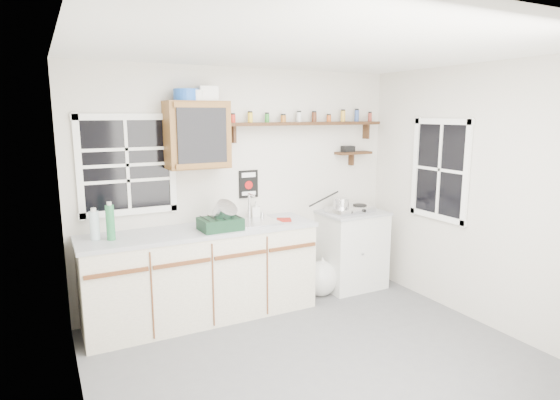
{
  "coord_description": "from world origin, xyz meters",
  "views": [
    {
      "loc": [
        -1.95,
        -2.99,
        2.03
      ],
      "look_at": [
        -0.11,
        0.55,
        1.29
      ],
      "focal_mm": 30.0,
      "sensor_mm": 36.0,
      "label": 1
    }
  ],
  "objects": [
    {
      "name": "upper_cabinet_clutter",
      "position": [
        -0.56,
        1.44,
        2.21
      ],
      "size": [
        0.42,
        0.24,
        0.14
      ],
      "color": "#1B4EAF",
      "rests_on": "upper_cabinet"
    },
    {
      "name": "soap_bottle",
      "position": [
        0.1,
        1.51,
        1.01
      ],
      "size": [
        0.1,
        0.11,
        0.18
      ],
      "primitive_type": "imported",
      "rotation": [
        0.0,
        0.0,
        -0.34
      ],
      "color": "silver",
      "rests_on": "main_cabinet"
    },
    {
      "name": "secondary_shelf",
      "position": [
        1.36,
        1.52,
        1.58
      ],
      "size": [
        0.45,
        0.16,
        0.24
      ],
      "color": "black",
      "rests_on": "wall_back"
    },
    {
      "name": "water_bottles",
      "position": [
        -1.49,
        1.32,
        1.07
      ],
      "size": [
        0.21,
        0.15,
        0.35
      ],
      "color": "silver",
      "rests_on": "main_cabinet"
    },
    {
      "name": "hotplate",
      "position": [
        1.2,
        1.31,
        0.95
      ],
      "size": [
        0.56,
        0.33,
        0.08
      ],
      "rotation": [
        0.0,
        0.0,
        0.1
      ],
      "color": "silver",
      "rests_on": "right_cabinet"
    },
    {
      "name": "saucepan",
      "position": [
        1.06,
        1.31,
        1.03
      ],
      "size": [
        0.44,
        0.23,
        0.19
      ],
      "rotation": [
        0.0,
        0.0,
        -0.25
      ],
      "color": "silver",
      "rests_on": "hotplate"
    },
    {
      "name": "dish_rack",
      "position": [
        -0.42,
        1.18,
        1.01
      ],
      "size": [
        0.4,
        0.31,
        0.29
      ],
      "rotation": [
        0.0,
        0.0,
        0.02
      ],
      "color": "black",
      "rests_on": "main_cabinet"
    },
    {
      "name": "window_back",
      "position": [
        -1.2,
        1.59,
        1.55
      ],
      "size": [
        0.93,
        0.03,
        0.98
      ],
      "color": "black",
      "rests_on": "wall_back"
    },
    {
      "name": "right_cabinet",
      "position": [
        1.25,
        1.32,
        0.46
      ],
      "size": [
        0.73,
        0.57,
        0.91
      ],
      "color": "silver",
      "rests_on": "floor"
    },
    {
      "name": "warning_sign",
      "position": [
        0.05,
        1.59,
        1.28
      ],
      "size": [
        0.22,
        0.02,
        0.3
      ],
      "color": "black",
      "rests_on": "wall_back"
    },
    {
      "name": "main_cabinet",
      "position": [
        -0.58,
        1.3,
        0.46
      ],
      "size": [
        2.31,
        0.63,
        0.92
      ],
      "color": "#BEB69D",
      "rests_on": "floor"
    },
    {
      "name": "sink",
      "position": [
        -0.05,
        1.3,
        0.93
      ],
      "size": [
        0.52,
        0.44,
        0.29
      ],
      "color": "silver",
      "rests_on": "main_cabinet"
    },
    {
      "name": "trash_bag",
      "position": [
        0.79,
        1.26,
        0.2
      ],
      "size": [
        0.4,
        0.37,
        0.46
      ],
      "color": "silver",
      "rests_on": "floor"
    },
    {
      "name": "upper_cabinet",
      "position": [
        -0.55,
        1.44,
        1.82
      ],
      "size": [
        0.6,
        0.32,
        0.65
      ],
      "color": "brown",
      "rests_on": "wall_back"
    },
    {
      "name": "rag",
      "position": [
        0.3,
        1.23,
        0.93
      ],
      "size": [
        0.19,
        0.18,
        0.02
      ],
      "primitive_type": "cube",
      "rotation": [
        0.0,
        0.0,
        -0.41
      ],
      "color": "maroon",
      "rests_on": "main_cabinet"
    },
    {
      "name": "spice_shelf",
      "position": [
        0.73,
        1.51,
        1.93
      ],
      "size": [
        1.91,
        0.18,
        0.35
      ],
      "color": "black",
      "rests_on": "wall_back"
    },
    {
      "name": "window_right",
      "position": [
        1.79,
        0.55,
        1.45
      ],
      "size": [
        0.03,
        0.78,
        1.08
      ],
      "color": "black",
      "rests_on": "wall_back"
    },
    {
      "name": "room",
      "position": [
        0.0,
        0.0,
        1.25
      ],
      "size": [
        3.64,
        3.24,
        2.54
      ],
      "color": "#555557",
      "rests_on": "ground"
    }
  ]
}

